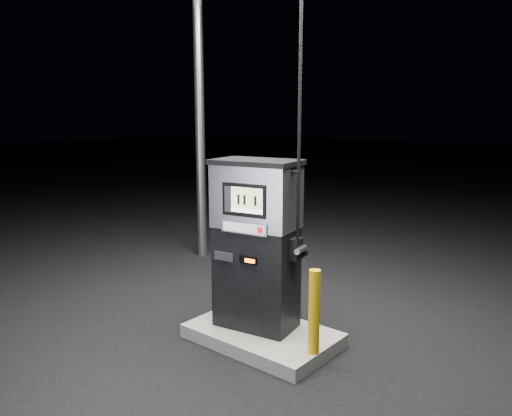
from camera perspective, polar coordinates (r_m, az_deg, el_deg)
The scene contains 5 objects.
ground at distance 5.76m, azimuth 0.75°, elevation -15.02°, with size 80.00×80.00×0.00m, color black.
pump_island at distance 5.72m, azimuth 0.75°, elevation -14.35°, with size 1.60×1.00×0.15m, color gray.
fuel_dispenser at distance 5.47m, azimuth 0.07°, elevation -4.00°, with size 1.07×0.71×3.88m.
bollard_left at distance 5.99m, azimuth -2.22°, elevation -7.56°, with size 0.13×0.13×0.94m, color #CA9A0B.
bollard_right at distance 5.04m, azimuth 6.66°, elevation -11.72°, with size 0.11×0.11×0.86m, color #CA9A0B.
Camera 1 is at (3.25, -4.04, 2.50)m, focal length 35.00 mm.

